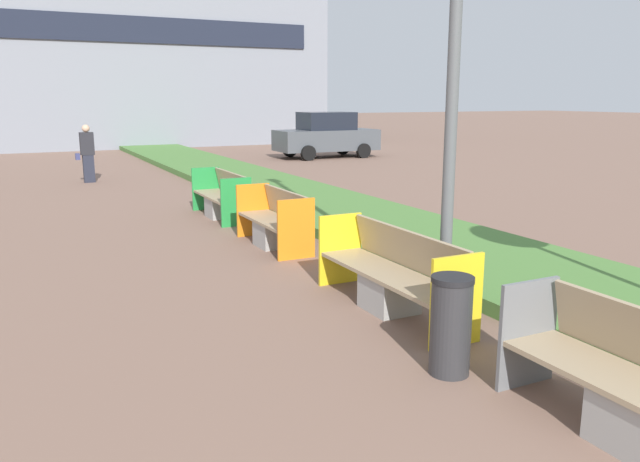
% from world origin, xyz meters
% --- Properties ---
extents(planter_grass_strip, '(2.80, 120.00, 0.18)m').
position_xyz_m(planter_grass_strip, '(3.20, 12.00, 0.09)').
color(planter_grass_strip, '#4C7A38').
rests_on(planter_grass_strip, ground).
extents(building_backdrop, '(17.90, 6.49, 10.09)m').
position_xyz_m(building_backdrop, '(4.00, 34.98, 5.05)').
color(building_backdrop, gray).
rests_on(building_backdrop, ground).
extents(bench_yellow_frame, '(0.65, 2.47, 0.94)m').
position_xyz_m(bench_yellow_frame, '(0.94, 6.64, 0.38)').
color(bench_yellow_frame, '#9E9B96').
rests_on(bench_yellow_frame, ground).
extents(bench_orange_frame, '(0.65, 1.91, 0.94)m').
position_xyz_m(bench_orange_frame, '(0.94, 10.21, 0.36)').
color(bench_orange_frame, '#9E9B96').
rests_on(bench_orange_frame, ground).
extents(bench_green_frame, '(0.65, 2.10, 0.94)m').
position_xyz_m(bench_green_frame, '(0.94, 13.11, 0.37)').
color(bench_green_frame, '#9E9B96').
rests_on(bench_green_frame, ground).
extents(litter_bin, '(0.38, 0.38, 0.91)m').
position_xyz_m(litter_bin, '(0.46, 4.95, 0.46)').
color(litter_bin, '#2D2D30').
rests_on(litter_bin, ground).
extents(pedestrian_walking, '(0.53, 0.24, 1.68)m').
position_xyz_m(pedestrian_walking, '(-0.89, 20.11, 0.85)').
color(pedestrian_walking, '#232633').
rests_on(pedestrian_walking, ground).
extents(parked_car_distant, '(4.23, 2.00, 1.86)m').
position_xyz_m(parked_car_distant, '(8.90, 23.95, 0.91)').
color(parked_car_distant, '#474C51').
rests_on(parked_car_distant, ground).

